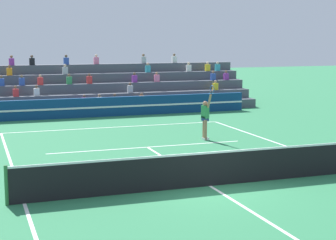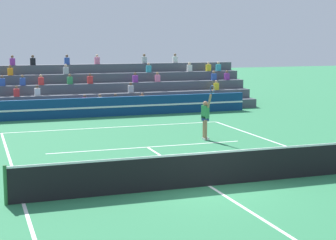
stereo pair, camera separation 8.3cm
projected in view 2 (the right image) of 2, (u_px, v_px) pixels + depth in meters
name	position (u px, v px, depth m)	size (l,w,h in m)	color
ground_plane	(209.00, 186.00, 17.05)	(120.00, 120.00, 0.00)	#2D7A4C
court_lines	(209.00, 186.00, 17.05)	(11.10, 23.90, 0.01)	white
tennis_net	(209.00, 169.00, 16.97)	(12.00, 0.10, 1.10)	#2D6B38
sponsor_banner_wall	(99.00, 107.00, 31.77)	(18.00, 0.26, 1.10)	navy
bleacher_stand	(86.00, 93.00, 35.26)	(20.92, 4.75, 3.38)	#4C515B
tennis_player	(205.00, 118.00, 24.60)	(0.31, 0.97, 2.49)	#9E7051
tennis_ball	(148.00, 162.00, 20.11)	(0.07, 0.07, 0.07)	#C6DB33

